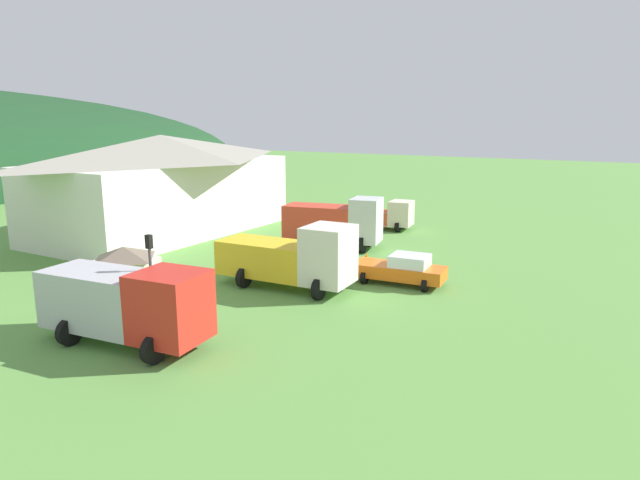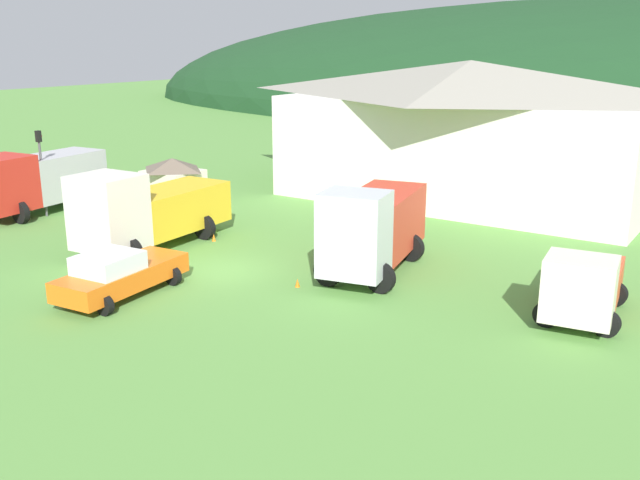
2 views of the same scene
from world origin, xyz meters
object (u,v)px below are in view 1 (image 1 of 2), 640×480
(traffic_light_west, at_px, (151,276))
(crane_truck_red, at_px, (129,302))
(traffic_cone_mid_row, at_px, (272,275))
(heavy_rig_striped, at_px, (294,257))
(traffic_cone_near_pickup, at_px, (367,257))
(tow_truck_silver, at_px, (336,222))
(depot_building, at_px, (163,183))
(play_shed_cream, at_px, (125,270))
(service_pickup_orange, at_px, (401,269))
(light_truck_cream, at_px, (387,215))

(traffic_light_west, bearing_deg, crane_truck_red, 162.67)
(crane_truck_red, distance_m, traffic_cone_mid_row, 11.28)
(heavy_rig_striped, distance_m, traffic_cone_near_pickup, 8.29)
(traffic_light_west, bearing_deg, traffic_cone_near_pickup, -5.45)
(traffic_cone_near_pickup, bearing_deg, tow_truck_silver, 65.31)
(heavy_rig_striped, bearing_deg, traffic_light_west, -101.00)
(depot_building, distance_m, traffic_cone_near_pickup, 17.49)
(play_shed_cream, xyz_separation_m, service_pickup_orange, (8.78, -11.37, -0.46))
(tow_truck_silver, bearing_deg, heavy_rig_striped, -86.13)
(light_truck_cream, height_order, traffic_light_west, traffic_light_west)
(tow_truck_silver, bearing_deg, traffic_light_west, -97.13)
(play_shed_cream, distance_m, service_pickup_orange, 14.37)
(heavy_rig_striped, height_order, traffic_cone_mid_row, heavy_rig_striped)
(play_shed_cream, bearing_deg, heavy_rig_striped, -52.42)
(traffic_light_west, xyz_separation_m, traffic_cone_mid_row, (10.14, 1.24, -2.63))
(service_pickup_orange, relative_size, traffic_cone_mid_row, 7.87)
(depot_building, distance_m, play_shed_cream, 16.19)
(traffic_cone_near_pickup, bearing_deg, service_pickup_orange, -137.19)
(tow_truck_silver, height_order, traffic_cone_mid_row, tow_truck_silver)
(light_truck_cream, distance_m, traffic_cone_near_pickup, 9.68)
(service_pickup_orange, bearing_deg, tow_truck_silver, 135.64)
(traffic_light_west, relative_size, traffic_cone_near_pickup, 6.91)
(tow_truck_silver, bearing_deg, traffic_cone_mid_row, -100.40)
(crane_truck_red, relative_size, traffic_cone_mid_row, 11.24)
(service_pickup_orange, bearing_deg, crane_truck_red, -119.87)
(traffic_cone_mid_row, bearing_deg, play_shed_cream, 147.30)
(play_shed_cream, relative_size, traffic_cone_near_pickup, 4.77)
(traffic_cone_near_pickup, bearing_deg, light_truck_cream, 15.62)
(depot_building, distance_m, service_pickup_orange, 21.80)
(play_shed_cream, height_order, heavy_rig_striped, heavy_rig_striped)
(crane_truck_red, height_order, service_pickup_orange, crane_truck_red)
(traffic_light_west, height_order, traffic_cone_near_pickup, traffic_light_west)
(tow_truck_silver, relative_size, traffic_cone_mid_row, 10.81)
(heavy_rig_striped, height_order, service_pickup_orange, heavy_rig_striped)
(play_shed_cream, bearing_deg, tow_truck_silver, -15.81)
(heavy_rig_striped, bearing_deg, light_truck_cream, 94.27)
(tow_truck_silver, distance_m, traffic_cone_mid_row, 8.17)
(depot_building, xyz_separation_m, tow_truck_silver, (2.14, -14.04, -2.07))
(traffic_light_west, xyz_separation_m, traffic_cone_near_pickup, (16.73, -1.59, -2.63))
(traffic_cone_mid_row, bearing_deg, service_pickup_orange, -73.84)
(tow_truck_silver, height_order, traffic_cone_near_pickup, tow_truck_silver)
(depot_building, xyz_separation_m, play_shed_cream, (-12.56, -9.88, -2.60))
(crane_truck_red, height_order, tow_truck_silver, tow_truck_silver)
(traffic_cone_near_pickup, distance_m, traffic_cone_mid_row, 7.17)
(play_shed_cream, height_order, tow_truck_silver, tow_truck_silver)
(play_shed_cream, xyz_separation_m, crane_truck_red, (-4.36, -5.27, 0.47))
(depot_building, xyz_separation_m, light_truck_cream, (10.02, -14.45, -2.74))
(crane_truck_red, distance_m, light_truck_cream, 26.96)
(service_pickup_orange, bearing_deg, traffic_light_west, -120.43)
(heavy_rig_striped, height_order, light_truck_cream, heavy_rig_striped)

